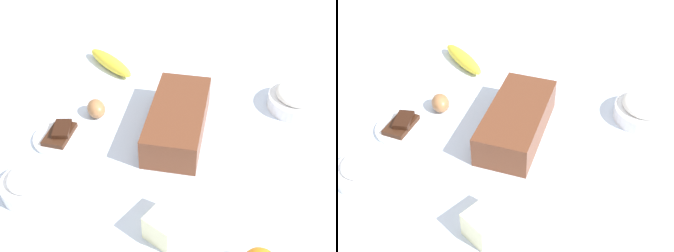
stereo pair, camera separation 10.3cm
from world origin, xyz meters
TOP-DOWN VIEW (x-y plane):
  - ground_plane at (0.00, 0.00)m, footprint 2.40×2.40m
  - loaf_pan at (0.03, -0.01)m, footprint 0.30×0.17m
  - flour_bowl at (0.23, -0.28)m, footprint 0.15×0.15m
  - sugar_bowl at (-0.26, 0.22)m, footprint 0.13×0.13m
  - banana at (0.24, 0.27)m, footprint 0.13×0.19m
  - butter_block at (-0.26, -0.10)m, footprint 0.11×0.09m
  - egg_near_butter at (0.02, 0.21)m, footprint 0.07×0.07m
  - chocolate_plate at (-0.09, 0.25)m, footprint 0.13×0.13m

SIDE VIEW (x-z plane):
  - ground_plane at x=0.00m, z-range -0.02..0.00m
  - chocolate_plate at x=-0.09m, z-range -0.01..0.03m
  - banana at x=0.24m, z-range 0.00..0.04m
  - egg_near_butter at x=0.02m, z-range 0.00..0.05m
  - sugar_bowl at x=-0.26m, z-range 0.00..0.06m
  - flour_bowl at x=0.23m, z-range 0.00..0.06m
  - butter_block at x=-0.26m, z-range 0.00..0.06m
  - loaf_pan at x=0.03m, z-range 0.00..0.08m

